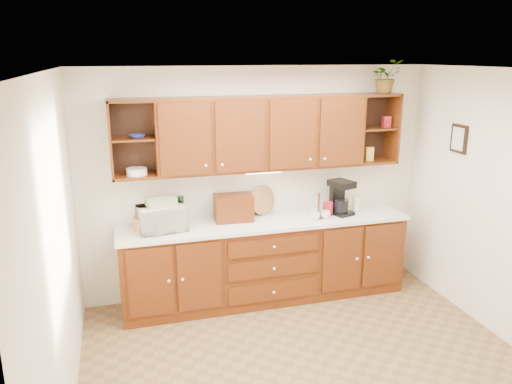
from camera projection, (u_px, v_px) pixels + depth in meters
floor at (312, 371)px, 4.43m from camera, size 4.00×4.00×0.00m
ceiling at (322, 70)px, 3.74m from camera, size 4.00×4.00×0.00m
back_wall at (258, 182)px, 5.71m from camera, size 4.00×0.00×4.00m
left_wall at (57, 259)px, 3.56m from camera, size 0.00×3.50×3.50m
base_cabinets at (265, 261)px, 5.66m from camera, size 3.20×0.60×0.90m
countertop at (266, 222)px, 5.52m from camera, size 3.24×0.64×0.04m
upper_cabinets at (263, 133)px, 5.41m from camera, size 3.20×0.33×0.80m
undercabinet_light at (263, 172)px, 5.47m from camera, size 0.40×0.05×0.02m
framed_picture at (459, 139)px, 5.30m from camera, size 0.03×0.24×0.30m
wicker_basket at (146, 224)px, 5.18m from camera, size 0.25×0.25×0.15m
microwave at (162, 218)px, 5.18m from camera, size 0.53×0.40×0.27m
towel_stack at (161, 202)px, 5.13m from camera, size 0.32×0.26×0.09m
wine_bottle at (181, 210)px, 5.36m from camera, size 0.08×0.08×0.31m
woven_tray at (263, 213)px, 5.74m from camera, size 0.35×0.22×0.34m
bread_box at (234, 208)px, 5.49m from camera, size 0.43×0.29×0.29m
mug_tree at (318, 214)px, 5.59m from camera, size 0.27×0.26×0.29m
canister_red at (328, 209)px, 5.68m from camera, size 0.15×0.15×0.15m
canister_white at (356, 204)px, 5.82m from camera, size 0.10×0.10×0.18m
canister_yellow at (345, 209)px, 5.75m from camera, size 0.11×0.11×0.11m
coffee_maker at (340, 198)px, 5.72m from camera, size 0.28×0.33×0.40m
bowl_stack at (137, 136)px, 5.02m from camera, size 0.20×0.20×0.04m
plate_stack at (137, 172)px, 5.11m from camera, size 0.25×0.25×0.07m
pantry_box_yellow at (369, 154)px, 5.81m from camera, size 0.10×0.08×0.16m
pantry_box_red at (386, 122)px, 5.77m from camera, size 0.09×0.08×0.13m
potted_plant at (386, 77)px, 5.59m from camera, size 0.34×0.30×0.37m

